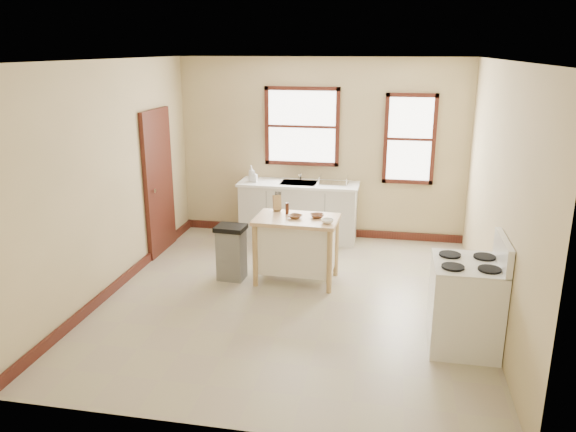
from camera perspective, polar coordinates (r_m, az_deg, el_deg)
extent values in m
plane|color=#AEA18A|center=(6.90, 0.42, -8.35)|extent=(5.00, 5.00, 0.00)
plane|color=white|center=(6.25, 0.47, 15.57)|extent=(5.00, 5.00, 0.00)
cube|color=beige|center=(8.86, 3.36, 6.78)|extent=(4.50, 0.04, 2.80)
cube|color=beige|center=(7.18, -17.56, 3.67)|extent=(0.04, 5.00, 2.80)
cube|color=beige|center=(6.44, 20.56, 1.94)|extent=(0.04, 5.00, 2.80)
cube|color=#401811|center=(8.37, -12.99, 3.36)|extent=(0.06, 0.90, 2.10)
cube|color=#401811|center=(9.15, 3.19, -1.54)|extent=(4.50, 0.04, 0.12)
cube|color=#401811|center=(7.56, -16.47, -6.27)|extent=(0.04, 5.00, 0.12)
cylinder|color=silver|center=(8.85, 1.29, 4.37)|extent=(0.03, 0.03, 0.22)
imported|color=#B2B2B2|center=(8.76, -3.74, 4.31)|extent=(0.12, 0.12, 0.25)
imported|color=#B2B2B2|center=(8.75, -3.44, 4.05)|extent=(0.08, 0.09, 0.18)
cylinder|color=#3F1C11|center=(7.24, -0.09, 0.76)|extent=(0.05, 0.05, 0.15)
imported|color=brown|center=(7.09, 0.73, -0.05)|extent=(0.23, 0.23, 0.04)
imported|color=brown|center=(7.12, 2.97, 0.01)|extent=(0.22, 0.22, 0.04)
imported|color=white|center=(6.90, 4.01, -0.54)|extent=(0.18, 0.18, 0.05)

